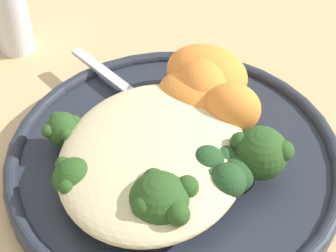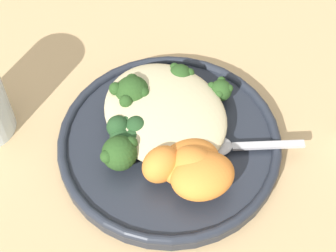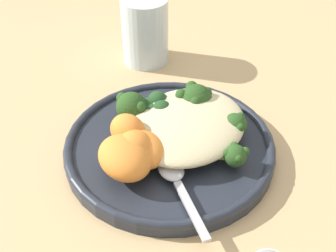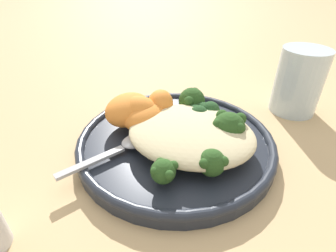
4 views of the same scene
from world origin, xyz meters
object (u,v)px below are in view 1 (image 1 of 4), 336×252
at_px(kale_tuft, 221,173).
at_px(spoon, 137,96).
at_px(quinoa_mound, 153,156).
at_px(broccoli_stalk_3, 249,150).
at_px(sweet_potato_chunk_2, 231,109).
at_px(sweet_potato_chunk_3, 203,73).
at_px(broccoli_stalk_2, 169,189).
at_px(broccoli_stalk_1, 108,164).
at_px(plate, 175,160).
at_px(sweet_potato_chunk_0, 204,84).
at_px(salt_shaker, 10,11).
at_px(broccoli_stalk_0, 106,131).
at_px(sweet_potato_chunk_1, 204,96).

height_order(kale_tuft, spoon, kale_tuft).
bearing_deg(quinoa_mound, kale_tuft, -93.60).
relative_size(broccoli_stalk_3, sweet_potato_chunk_2, 2.61).
bearing_deg(quinoa_mound, sweet_potato_chunk_3, -8.56).
height_order(sweet_potato_chunk_3, spoon, sweet_potato_chunk_3).
distance_m(broccoli_stalk_2, sweet_potato_chunk_2, 0.09).
relative_size(quinoa_mound, broccoli_stalk_2, 1.27).
xyz_separation_m(broccoli_stalk_1, broccoli_stalk_2, (-0.02, -0.05, 0.01)).
height_order(quinoa_mound, broccoli_stalk_3, broccoli_stalk_3).
relative_size(plate, sweet_potato_chunk_0, 4.65).
distance_m(broccoli_stalk_1, sweet_potato_chunk_2, 0.11).
height_order(quinoa_mound, sweet_potato_chunk_3, sweet_potato_chunk_3).
relative_size(broccoli_stalk_2, broccoli_stalk_3, 1.05).
relative_size(quinoa_mound, sweet_potato_chunk_3, 2.27).
bearing_deg(kale_tuft, spoon, 49.06).
xyz_separation_m(plate, salt_shaker, (0.11, 0.19, 0.03)).
xyz_separation_m(plate, broccoli_stalk_1, (-0.04, 0.04, 0.02)).
bearing_deg(kale_tuft, broccoli_stalk_1, 97.91).
bearing_deg(broccoli_stalk_2, broccoli_stalk_0, -134.73).
bearing_deg(broccoli_stalk_1, sweet_potato_chunk_1, -172.17).
relative_size(broccoli_stalk_1, kale_tuft, 2.29).
bearing_deg(sweet_potato_chunk_0, sweet_potato_chunk_2, -129.81).
height_order(broccoli_stalk_2, sweet_potato_chunk_1, broccoli_stalk_2).
distance_m(broccoli_stalk_0, salt_shaker, 0.18).
height_order(broccoli_stalk_1, sweet_potato_chunk_3, sweet_potato_chunk_3).
bearing_deg(kale_tuft, sweet_potato_chunk_1, 21.66).
distance_m(broccoli_stalk_0, sweet_potato_chunk_1, 0.08).
height_order(plate, sweet_potato_chunk_2, sweet_potato_chunk_2).
distance_m(sweet_potato_chunk_3, kale_tuft, 0.11).
distance_m(quinoa_mound, broccoli_stalk_1, 0.03).
xyz_separation_m(sweet_potato_chunk_2, salt_shaker, (0.08, 0.23, -0.00)).
distance_m(quinoa_mound, sweet_potato_chunk_0, 0.08).
height_order(broccoli_stalk_0, kale_tuft, kale_tuft).
height_order(broccoli_stalk_2, broccoli_stalk_3, broccoli_stalk_2).
xyz_separation_m(broccoli_stalk_1, kale_tuft, (0.01, -0.08, 0.00)).
distance_m(sweet_potato_chunk_1, sweet_potato_chunk_3, 0.03).
distance_m(broccoli_stalk_3, sweet_potato_chunk_0, 0.08).
xyz_separation_m(sweet_potato_chunk_0, sweet_potato_chunk_3, (0.01, 0.00, -0.00)).
bearing_deg(broccoli_stalk_0, sweet_potato_chunk_2, -174.21).
distance_m(sweet_potato_chunk_0, kale_tuft, 0.09).
height_order(quinoa_mound, broccoli_stalk_2, broccoli_stalk_2).
height_order(sweet_potato_chunk_2, kale_tuft, sweet_potato_chunk_2).
bearing_deg(sweet_potato_chunk_3, sweet_potato_chunk_0, -165.75).
bearing_deg(spoon, plate, 165.39).
xyz_separation_m(broccoli_stalk_3, sweet_potato_chunk_1, (0.05, 0.05, -0.00)).
relative_size(broccoli_stalk_0, broccoli_stalk_3, 0.99).
distance_m(sweet_potato_chunk_3, spoon, 0.06).
distance_m(broccoli_stalk_1, sweet_potato_chunk_3, 0.12).
bearing_deg(sweet_potato_chunk_1, spoon, 89.40).
height_order(broccoli_stalk_2, kale_tuft, broccoli_stalk_2).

